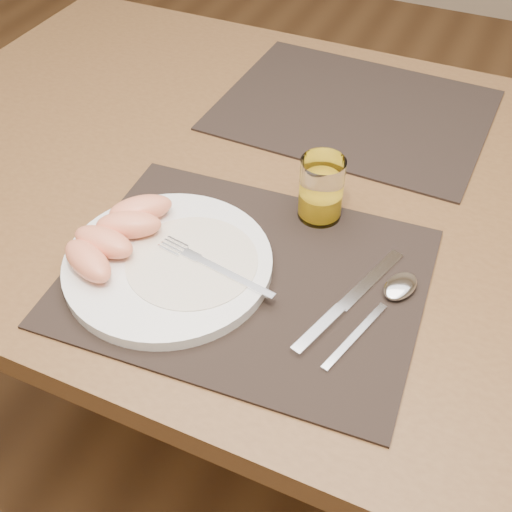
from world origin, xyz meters
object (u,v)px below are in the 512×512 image
(table, at_px, (297,221))
(spoon, at_px, (394,293))
(juice_glass, at_px, (321,192))
(placemat_near, at_px, (246,276))
(plate, at_px, (168,264))
(placemat_far, at_px, (354,110))
(fork, at_px, (206,263))
(knife, at_px, (341,308))

(table, distance_m, spoon, 0.28)
(spoon, relative_size, juice_glass, 2.04)
(juice_glass, bearing_deg, table, 129.49)
(placemat_near, bearing_deg, plate, -162.83)
(placemat_far, xyz_separation_m, spoon, (0.18, -0.40, 0.01))
(table, bearing_deg, spoon, -42.22)
(placemat_far, relative_size, juice_glass, 4.83)
(fork, distance_m, spoon, 0.24)
(placemat_near, xyz_separation_m, knife, (0.13, -0.00, 0.00))
(table, relative_size, plate, 5.19)
(plate, distance_m, spoon, 0.29)
(placemat_far, height_order, plate, plate)
(placemat_near, relative_size, plate, 1.67)
(plate, bearing_deg, table, 71.26)
(plate, height_order, spoon, plate)
(plate, bearing_deg, fork, 14.94)
(placemat_near, height_order, plate, plate)
(fork, bearing_deg, spoon, 14.51)
(plate, relative_size, fork, 1.54)
(juice_glass, bearing_deg, fork, -118.64)
(fork, bearing_deg, table, 81.42)
(table, distance_m, fork, 0.26)
(fork, xyz_separation_m, spoon, (0.23, 0.06, -0.01))
(fork, bearing_deg, knife, 3.88)
(table, height_order, placemat_near, placemat_near)
(placemat_near, relative_size, juice_glass, 4.83)
(placemat_near, height_order, spoon, spoon)
(plate, distance_m, juice_glass, 0.23)
(table, xyz_separation_m, fork, (-0.04, -0.24, 0.11))
(placemat_near, bearing_deg, juice_glass, 73.76)
(placemat_near, relative_size, placemat_far, 1.00)
(knife, relative_size, juice_glass, 2.31)
(spoon, bearing_deg, placemat_far, 114.51)
(placemat_far, xyz_separation_m, plate, (-0.10, -0.47, 0.01))
(placemat_near, relative_size, spoon, 2.37)
(knife, distance_m, spoon, 0.07)
(plate, relative_size, juice_glass, 2.90)
(placemat_near, height_order, placemat_far, same)
(placemat_far, bearing_deg, table, -93.68)
(fork, distance_m, knife, 0.18)
(placemat_far, height_order, fork, fork)
(plate, distance_m, fork, 0.05)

